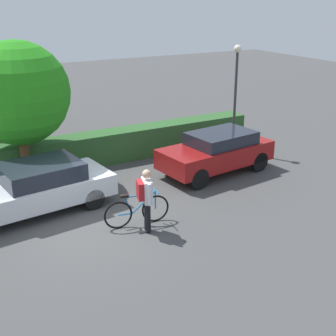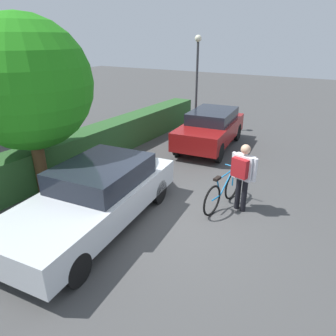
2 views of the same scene
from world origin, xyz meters
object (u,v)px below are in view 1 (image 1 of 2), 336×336
Objects in this scene: parked_car_near at (31,188)px; street_lamp at (236,84)px; bicycle at (137,211)px; person_rider at (146,195)px; tree_kerbside at (18,94)px; parked_car_far at (217,151)px.

parked_car_near is 1.19× the size of street_lamp.
person_rider reaches higher than bicycle.
street_lamp is at bearing 10.96° from parked_car_near.
street_lamp is 0.90× the size of tree_kerbside.
bicycle is (2.19, -2.12, -0.30)m from parked_car_near.
parked_car_near is 8.40m from street_lamp.
person_rider is (-3.94, -2.55, 0.26)m from parked_car_far.
street_lamp reaches higher than person_rider.
bicycle is at bearing -44.07° from parked_car_near.
parked_car_near is 3.20m from tree_kerbside.
parked_car_far is 4.53m from bicycle.
street_lamp is at bearing -5.74° from tree_kerbside.
tree_kerbside reaches higher than bicycle.
person_rider is 0.38× the size of tree_kerbside.
street_lamp is at bearing 35.35° from person_rider.
tree_kerbside reaches higher than parked_car_far.
street_lamp is at bearing 40.10° from parked_car_far.
tree_kerbside is (-7.64, 0.77, 0.27)m from street_lamp.
parked_car_far is at bearing 28.00° from bicycle.
person_rider is at bearing -83.47° from bicycle.
person_rider is at bearing -48.69° from parked_car_near.
parked_car_far is 0.91× the size of tree_kerbside.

